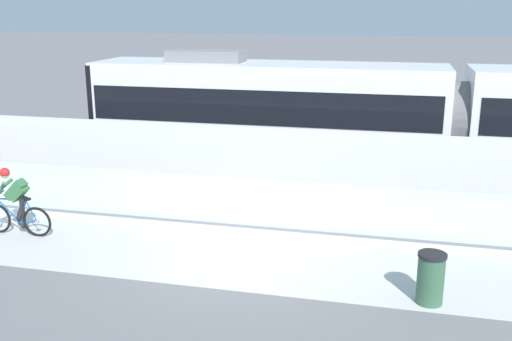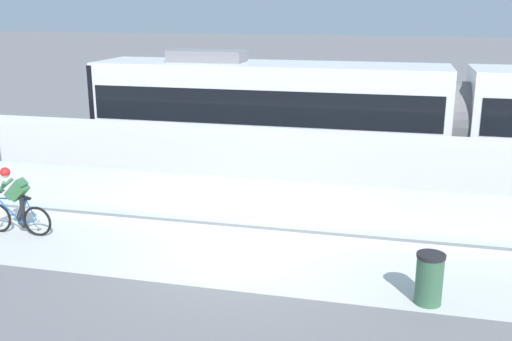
# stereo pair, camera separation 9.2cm
# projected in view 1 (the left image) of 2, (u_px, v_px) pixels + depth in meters

# --- Properties ---
(ground_plane) EXTENTS (200.00, 200.00, 0.00)m
(ground_plane) POSITION_uv_depth(u_px,v_px,m) (237.00, 255.00, 12.75)
(ground_plane) COLOR slate
(bike_path_deck) EXTENTS (32.00, 3.20, 0.01)m
(bike_path_deck) POSITION_uv_depth(u_px,v_px,m) (237.00, 255.00, 12.75)
(bike_path_deck) COLOR beige
(bike_path_deck) RESTS_ON ground
(glass_parapet) EXTENTS (32.00, 0.05, 1.19)m
(glass_parapet) POSITION_uv_depth(u_px,v_px,m) (257.00, 202.00, 14.33)
(glass_parapet) COLOR silver
(glass_parapet) RESTS_ON ground
(concrete_barrier_wall) EXTENTS (32.00, 0.36, 2.04)m
(concrete_barrier_wall) POSITION_uv_depth(u_px,v_px,m) (272.00, 166.00, 15.90)
(concrete_barrier_wall) COLOR silver
(concrete_barrier_wall) RESTS_ON ground
(tram_rail_near) EXTENTS (32.00, 0.08, 0.01)m
(tram_rail_near) POSITION_uv_depth(u_px,v_px,m) (288.00, 178.00, 18.50)
(tram_rail_near) COLOR #595654
(tram_rail_near) RESTS_ON ground
(tram_rail_far) EXTENTS (32.00, 0.08, 0.01)m
(tram_rail_far) POSITION_uv_depth(u_px,v_px,m) (296.00, 166.00, 19.85)
(tram_rail_far) COLOR #595654
(tram_rail_far) RESTS_ON ground
(tram) EXTENTS (22.56, 2.54, 3.81)m
(tram) POSITION_uv_depth(u_px,v_px,m) (456.00, 120.00, 17.59)
(tram) COLOR silver
(tram) RESTS_ON ground
(cyclist_on_bike) EXTENTS (1.77, 0.58, 1.61)m
(cyclist_on_bike) POSITION_uv_depth(u_px,v_px,m) (15.00, 203.00, 13.71)
(cyclist_on_bike) COLOR black
(cyclist_on_bike) RESTS_ON ground
(trash_bin) EXTENTS (0.51, 0.51, 0.96)m
(trash_bin) POSITION_uv_depth(u_px,v_px,m) (431.00, 278.00, 10.59)
(trash_bin) COLOR #33593F
(trash_bin) RESTS_ON ground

